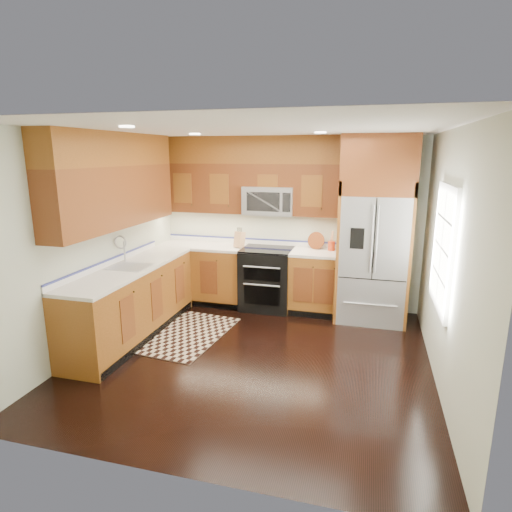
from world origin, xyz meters
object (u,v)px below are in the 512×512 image
(range, at_px, (267,279))
(knife_block, at_px, (240,239))
(utensil_crock, at_px, (331,244))
(rug, at_px, (188,334))
(refrigerator, at_px, (375,230))

(range, height_order, knife_block, knife_block)
(knife_block, xyz_separation_m, utensil_crock, (1.39, 0.15, -0.02))
(rug, distance_m, utensil_crock, 2.46)
(rug, relative_size, utensil_crock, 5.02)
(rug, xyz_separation_m, utensil_crock, (1.71, 1.43, 1.04))
(rug, bearing_deg, knife_block, 81.90)
(range, relative_size, refrigerator, 0.36)
(rug, relative_size, knife_block, 4.79)
(utensil_crock, bearing_deg, range, -170.37)
(refrigerator, distance_m, utensil_crock, 0.69)
(knife_block, bearing_deg, refrigerator, -1.54)
(utensil_crock, bearing_deg, rug, -140.24)
(range, distance_m, rug, 1.55)
(range, xyz_separation_m, refrigerator, (1.55, -0.04, 0.83))
(rug, bearing_deg, range, 65.01)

